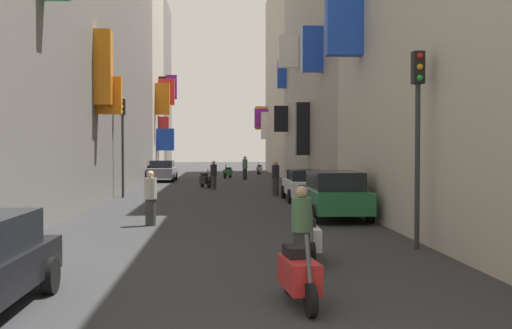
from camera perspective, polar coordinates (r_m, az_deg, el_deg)
ground_plane at (r=33.96m, az=-3.56°, el=-2.43°), size 140.00×140.00×0.00m
building_left_mid_a at (r=31.13m, az=-18.80°, el=11.71°), size 7.00×31.96×15.79m
building_left_mid_b at (r=51.33m, az=-12.66°, el=9.93°), size 7.40×9.19×19.80m
building_left_mid_c at (r=60.14m, az=-11.28°, el=7.22°), size 7.00×9.14×16.68m
building_right_mid_a at (r=36.60m, az=9.30°, el=11.72°), size 7.22×20.60×17.67m
building_right_mid_b at (r=55.62m, az=4.77°, el=8.26°), size 7.39×18.46×17.75m
parked_car_white at (r=26.97m, az=4.76°, el=-1.88°), size 1.89×3.98×1.40m
parked_car_green at (r=20.26m, az=7.43°, el=-2.81°), size 1.95×4.47×1.58m
parked_car_grey at (r=43.25m, az=-8.94°, el=-0.56°), size 1.94×4.47×1.49m
scooter_black at (r=35.98m, az=-4.85°, el=-1.47°), size 0.77×1.80×1.13m
scooter_red at (r=9.15m, az=4.10°, el=-10.38°), size 0.55×1.86×1.13m
scooter_white at (r=12.76m, az=5.01°, el=-6.98°), size 0.49×1.90×1.13m
scooter_silver at (r=53.97m, az=0.31°, el=-0.47°), size 0.65×1.84×1.13m
scooter_green at (r=47.17m, az=-2.71°, el=-0.76°), size 0.77×1.89×1.13m
pedestrian_crossing at (r=18.46m, az=-10.04°, el=-3.20°), size 0.40×0.40×1.67m
pedestrian_near_left at (r=11.22m, az=4.37°, el=-6.30°), size 0.39×0.39×1.65m
pedestrian_near_right at (r=34.47m, az=-4.07°, el=-1.01°), size 0.51×0.51×1.64m
pedestrian_mid_street at (r=44.72m, az=-1.07°, el=-0.33°), size 0.47×0.47×1.78m
pedestrian_far_away at (r=29.85m, az=1.88°, el=-1.28°), size 0.54×0.54×1.76m
traffic_light_near_corner at (r=29.17m, az=-12.62°, el=3.12°), size 0.26×0.34×4.70m
traffic_light_far_corner at (r=14.39m, az=15.19°, el=4.51°), size 0.26×0.34×4.60m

